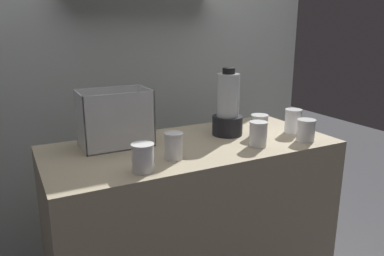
{
  "coord_description": "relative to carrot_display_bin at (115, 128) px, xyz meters",
  "views": [
    {
      "loc": [
        -0.79,
        -1.53,
        1.45
      ],
      "look_at": [
        0.0,
        0.0,
        0.98
      ],
      "focal_mm": 34.75,
      "sensor_mm": 36.0,
      "label": 1
    }
  ],
  "objects": [
    {
      "name": "juice_cup_carrot_rightmost",
      "position": [
        0.91,
        -0.22,
        -0.02
      ],
      "size": [
        0.09,
        0.09,
        0.13
      ],
      "color": "white",
      "rests_on": "counter"
    },
    {
      "name": "juice_cup_mango_left",
      "position": [
        0.17,
        -0.3,
        -0.03
      ],
      "size": [
        0.08,
        0.08,
        0.12
      ],
      "color": "white",
      "rests_on": "counter"
    },
    {
      "name": "blender_pitcher",
      "position": [
        0.58,
        -0.09,
        0.05
      ],
      "size": [
        0.16,
        0.16,
        0.35
      ],
      "color": "black",
      "rests_on": "counter"
    },
    {
      "name": "juice_cup_orange_far_right",
      "position": [
        0.86,
        -0.36,
        -0.04
      ],
      "size": [
        0.09,
        0.09,
        0.11
      ],
      "color": "white",
      "rests_on": "counter"
    },
    {
      "name": "carrot_display_bin",
      "position": [
        0.0,
        0.0,
        0.0
      ],
      "size": [
        0.33,
        0.21,
        0.27
      ],
      "color": "white",
      "rests_on": "counter"
    },
    {
      "name": "juice_cup_orange_middle",
      "position": [
        0.6,
        -0.32,
        -0.03
      ],
      "size": [
        0.09,
        0.09,
        0.12
      ],
      "color": "white",
      "rests_on": "counter"
    },
    {
      "name": "back_wall_unit",
      "position": [
        0.34,
        0.62,
        0.28
      ],
      "size": [
        2.6,
        0.24,
        2.5
      ],
      "color": "silver",
      "rests_on": "ground_plane"
    },
    {
      "name": "juice_cup_pomegranate_right",
      "position": [
        0.7,
        -0.19,
        -0.03
      ],
      "size": [
        0.09,
        0.09,
        0.11
      ],
      "color": "white",
      "rests_on": "counter"
    },
    {
      "name": "juice_cup_beet_far_left",
      "position": [
        0.0,
        -0.38,
        -0.04
      ],
      "size": [
        0.09,
        0.09,
        0.11
      ],
      "color": "white",
      "rests_on": "counter"
    },
    {
      "name": "counter",
      "position": [
        0.34,
        -0.15,
        -0.53
      ],
      "size": [
        1.4,
        0.64,
        0.9
      ],
      "primitive_type": "cube",
      "color": "tan",
      "rests_on": "ground_plane"
    }
  ]
}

